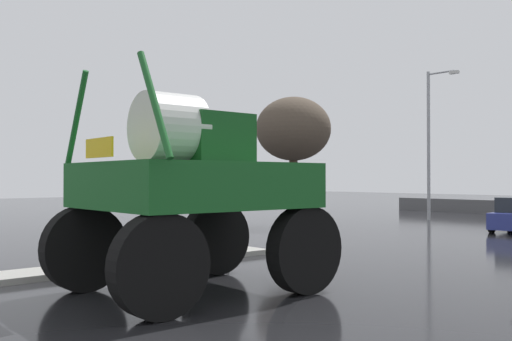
{
  "coord_description": "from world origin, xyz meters",
  "views": [
    {
      "loc": [
        9.01,
        -0.73,
        2.34
      ],
      "look_at": [
        -0.89,
        8.2,
        2.53
      ],
      "focal_mm": 40.07,
      "sensor_mm": 36.0,
      "label": 1
    }
  ],
  "objects_px": {
    "traffic_signal_near_left": "(232,171)",
    "oversize_sprayer": "(193,189)",
    "bare_tree_left": "(293,130)",
    "streetlight_far_left": "(431,138)"
  },
  "relations": [
    {
      "from": "streetlight_far_left",
      "to": "bare_tree_left",
      "type": "height_order",
      "value": "streetlight_far_left"
    },
    {
      "from": "oversize_sprayer",
      "to": "traffic_signal_near_left",
      "type": "distance_m",
      "value": 7.01
    },
    {
      "from": "traffic_signal_near_left",
      "to": "oversize_sprayer",
      "type": "bearing_deg",
      "value": -46.22
    },
    {
      "from": "oversize_sprayer",
      "to": "bare_tree_left",
      "type": "distance_m",
      "value": 17.49
    },
    {
      "from": "oversize_sprayer",
      "to": "bare_tree_left",
      "type": "bearing_deg",
      "value": 39.72
    },
    {
      "from": "traffic_signal_near_left",
      "to": "bare_tree_left",
      "type": "distance_m",
      "value": 10.59
    },
    {
      "from": "oversize_sprayer",
      "to": "traffic_signal_near_left",
      "type": "relative_size",
      "value": 1.49
    },
    {
      "from": "traffic_signal_near_left",
      "to": "bare_tree_left",
      "type": "height_order",
      "value": "bare_tree_left"
    },
    {
      "from": "streetlight_far_left",
      "to": "bare_tree_left",
      "type": "bearing_deg",
      "value": -109.53
    },
    {
      "from": "traffic_signal_near_left",
      "to": "streetlight_far_left",
      "type": "distance_m",
      "value": 17.12
    }
  ]
}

